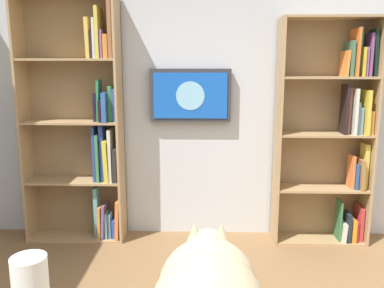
{
  "coord_description": "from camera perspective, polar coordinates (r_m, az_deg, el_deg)",
  "views": [
    {
      "loc": [
        -0.06,
        1.48,
        1.61
      ],
      "look_at": [
        0.02,
        -1.01,
        1.12
      ],
      "focal_mm": 36.72,
      "sensor_mm": 36.0,
      "label": 1
    }
  ],
  "objects": [
    {
      "name": "wall_mounted_tv",
      "position": [
        3.64,
        -0.23,
        7.06
      ],
      "size": [
        0.74,
        0.07,
        0.49
      ],
      "color": "#333338"
    },
    {
      "name": "bookshelf_right",
      "position": [
        3.74,
        -15.15,
        2.68
      ],
      "size": [
        0.9,
        0.28,
        2.25
      ],
      "color": "tan",
      "rests_on": "ground"
    },
    {
      "name": "wall_back",
      "position": [
        3.72,
        0.81,
        7.01
      ],
      "size": [
        4.52,
        0.06,
        2.7
      ],
      "primitive_type": "cube",
      "color": "silver",
      "rests_on": "ground"
    },
    {
      "name": "bookshelf_left",
      "position": [
        3.78,
        19.99,
        1.39
      ],
      "size": [
        0.85,
        0.28,
        2.04
      ],
      "color": "tan",
      "rests_on": "ground"
    }
  ]
}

